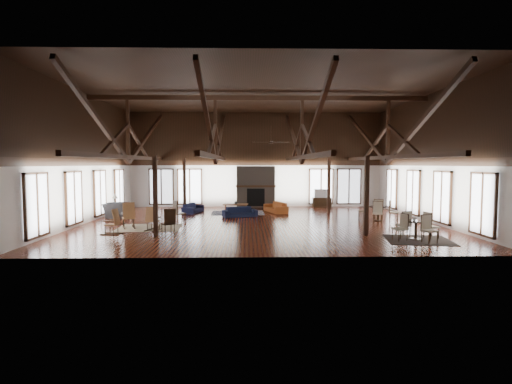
{
  "coord_description": "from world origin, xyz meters",
  "views": [
    {
      "loc": [
        -0.55,
        -18.53,
        2.73
      ],
      "look_at": [
        -0.11,
        1.0,
        1.36
      ],
      "focal_mm": 28.0,
      "sensor_mm": 36.0,
      "label": 1
    }
  ],
  "objects_px": {
    "sofa_navy_front": "(240,212)",
    "tv_console": "(322,202)",
    "sofa_orange": "(276,207)",
    "coffee_table": "(236,205)",
    "cafe_table_near": "(416,226)",
    "cafe_table_far": "(378,211)",
    "armchair": "(116,210)",
    "sofa_navy_left": "(193,208)"
  },
  "relations": [
    {
      "from": "sofa_navy_left",
      "to": "cafe_table_far",
      "type": "bearing_deg",
      "value": -96.98
    },
    {
      "from": "sofa_navy_left",
      "to": "cafe_table_far",
      "type": "distance_m",
      "value": 9.99
    },
    {
      "from": "tv_console",
      "to": "cafe_table_near",
      "type": "bearing_deg",
      "value": -83.14
    },
    {
      "from": "sofa_navy_left",
      "to": "tv_console",
      "type": "relative_size",
      "value": 1.5
    },
    {
      "from": "coffee_table",
      "to": "cafe_table_far",
      "type": "bearing_deg",
      "value": -17.67
    },
    {
      "from": "coffee_table",
      "to": "armchair",
      "type": "relative_size",
      "value": 1.2
    },
    {
      "from": "cafe_table_near",
      "to": "cafe_table_far",
      "type": "distance_m",
      "value": 4.78
    },
    {
      "from": "armchair",
      "to": "tv_console",
      "type": "bearing_deg",
      "value": -66.33
    },
    {
      "from": "armchair",
      "to": "coffee_table",
      "type": "bearing_deg",
      "value": -71.98
    },
    {
      "from": "sofa_orange",
      "to": "cafe_table_near",
      "type": "bearing_deg",
      "value": 10.45
    },
    {
      "from": "sofa_navy_front",
      "to": "tv_console",
      "type": "relative_size",
      "value": 1.49
    },
    {
      "from": "cafe_table_far",
      "to": "armchair",
      "type": "bearing_deg",
      "value": 174.23
    },
    {
      "from": "cafe_table_near",
      "to": "sofa_navy_left",
      "type": "bearing_deg",
      "value": 137.92
    },
    {
      "from": "cafe_table_near",
      "to": "armchair",
      "type": "bearing_deg",
      "value": 154.51
    },
    {
      "from": "sofa_navy_left",
      "to": "armchair",
      "type": "relative_size",
      "value": 1.51
    },
    {
      "from": "sofa_navy_left",
      "to": "cafe_table_near",
      "type": "xyz_separation_m",
      "value": [
        9.16,
        -8.27,
        0.22
      ]
    },
    {
      "from": "sofa_navy_front",
      "to": "cafe_table_near",
      "type": "relative_size",
      "value": 0.94
    },
    {
      "from": "sofa_orange",
      "to": "coffee_table",
      "type": "height_order",
      "value": "sofa_orange"
    },
    {
      "from": "cafe_table_near",
      "to": "coffee_table",
      "type": "bearing_deg",
      "value": 130.04
    },
    {
      "from": "sofa_orange",
      "to": "cafe_table_near",
      "type": "relative_size",
      "value": 1.05
    },
    {
      "from": "armchair",
      "to": "cafe_table_far",
      "type": "relative_size",
      "value": 0.61
    },
    {
      "from": "sofa_navy_left",
      "to": "armchair",
      "type": "height_order",
      "value": "armchair"
    },
    {
      "from": "sofa_navy_front",
      "to": "cafe_table_far",
      "type": "relative_size",
      "value": 0.92
    },
    {
      "from": "sofa_orange",
      "to": "coffee_table",
      "type": "bearing_deg",
      "value": -100.4
    },
    {
      "from": "coffee_table",
      "to": "armchair",
      "type": "xyz_separation_m",
      "value": [
        -6.0,
        -1.96,
        -0.07
      ]
    },
    {
      "from": "coffee_table",
      "to": "cafe_table_near",
      "type": "bearing_deg",
      "value": -42.47
    },
    {
      "from": "tv_console",
      "to": "sofa_navy_left",
      "type": "bearing_deg",
      "value": -160.04
    },
    {
      "from": "sofa_navy_front",
      "to": "armchair",
      "type": "xyz_separation_m",
      "value": [
        -6.28,
        -0.29,
        0.13
      ]
    },
    {
      "from": "cafe_table_near",
      "to": "cafe_table_far",
      "type": "relative_size",
      "value": 0.97
    },
    {
      "from": "sofa_navy_left",
      "to": "coffee_table",
      "type": "xyz_separation_m",
      "value": [
        2.4,
        -0.22,
        0.2
      ]
    },
    {
      "from": "armchair",
      "to": "cafe_table_near",
      "type": "distance_m",
      "value": 14.14
    },
    {
      "from": "cafe_table_far",
      "to": "tv_console",
      "type": "bearing_deg",
      "value": 103.64
    },
    {
      "from": "sofa_orange",
      "to": "tv_console",
      "type": "distance_m",
      "value": 4.19
    },
    {
      "from": "sofa_navy_left",
      "to": "cafe_table_near",
      "type": "bearing_deg",
      "value": -118.58
    },
    {
      "from": "sofa_navy_left",
      "to": "sofa_orange",
      "type": "distance_m",
      "value": 4.68
    },
    {
      "from": "sofa_navy_front",
      "to": "sofa_orange",
      "type": "bearing_deg",
      "value": 26.0
    },
    {
      "from": "sofa_navy_front",
      "to": "tv_console",
      "type": "height_order",
      "value": "tv_console"
    },
    {
      "from": "armchair",
      "to": "cafe_table_near",
      "type": "xyz_separation_m",
      "value": [
        12.76,
        -6.08,
        0.09
      ]
    },
    {
      "from": "sofa_orange",
      "to": "cafe_table_near",
      "type": "distance_m",
      "value": 9.47
    },
    {
      "from": "sofa_navy_front",
      "to": "cafe_table_far",
      "type": "distance_m",
      "value": 6.88
    },
    {
      "from": "sofa_navy_front",
      "to": "armchair",
      "type": "distance_m",
      "value": 6.28
    },
    {
      "from": "sofa_orange",
      "to": "cafe_table_far",
      "type": "height_order",
      "value": "cafe_table_far"
    }
  ]
}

